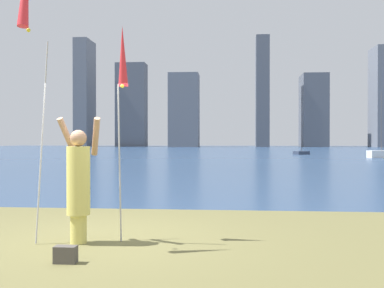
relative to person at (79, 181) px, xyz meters
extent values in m
cube|color=navy|center=(0.24, 61.89, -1.02)|extent=(120.00, 116.91, 0.12)
cube|color=#33301C|center=(0.24, 3.44, -0.98)|extent=(120.00, 0.70, 0.02)
cylinder|color=#D8CC66|center=(0.00, -0.01, -0.74)|extent=(0.25, 0.25, 0.44)
cylinder|color=#D8CC66|center=(0.00, -0.01, 0.01)|extent=(0.36, 0.36, 1.05)
sphere|color=tan|center=(0.00, -0.01, 0.66)|extent=(0.25, 0.25, 0.25)
cylinder|color=tan|center=(-0.23, 0.14, 0.69)|extent=(0.26, 0.41, 0.61)
cylinder|color=tan|center=(0.23, 0.14, 0.69)|extent=(0.26, 0.41, 0.61)
cylinder|color=#B2B2B7|center=(-0.62, 0.09, 0.65)|extent=(0.02, 0.48, 3.18)
sphere|color=yellow|center=(-0.62, -0.37, 2.25)|extent=(0.06, 0.06, 0.06)
cylinder|color=#B2B2B7|center=(0.62, 0.09, 0.27)|extent=(0.02, 0.20, 2.44)
cone|color=red|center=(0.62, 0.30, 1.97)|extent=(0.16, 0.23, 0.97)
sphere|color=yellow|center=(0.62, 0.27, 1.49)|extent=(0.06, 0.06, 0.06)
cube|color=#4C4742|center=(0.21, -1.10, -0.85)|extent=(0.29, 0.16, 0.22)
cube|color=white|center=(15.85, 34.68, -0.63)|extent=(2.61, 1.53, 0.66)
cylinder|color=#47474C|center=(15.85, 34.68, 2.35)|extent=(0.07, 0.07, 5.31)
cube|color=#333D51|center=(10.16, 43.55, -0.77)|extent=(1.91, 1.74, 0.37)
cylinder|color=#47474C|center=(10.16, 43.55, 2.14)|extent=(0.06, 0.06, 5.45)
cube|color=slate|center=(-34.18, 102.70, 12.34)|extent=(3.42, 7.80, 26.60)
cube|color=#565B66|center=(-22.29, 102.95, 9.37)|extent=(7.32, 4.68, 20.65)
cube|color=slate|center=(-8.50, 97.19, 7.58)|extent=(6.89, 6.09, 17.07)
cube|color=#565B66|center=(9.82, 99.76, 12.11)|extent=(3.12, 3.89, 26.14)
cube|color=#565B66|center=(22.19, 102.41, 7.67)|extent=(5.92, 7.75, 17.26)
cube|color=slate|center=(36.39, 98.30, 10.39)|extent=(3.50, 7.17, 22.70)
camera|label=1|loc=(2.33, -6.70, 0.63)|focal=41.78mm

